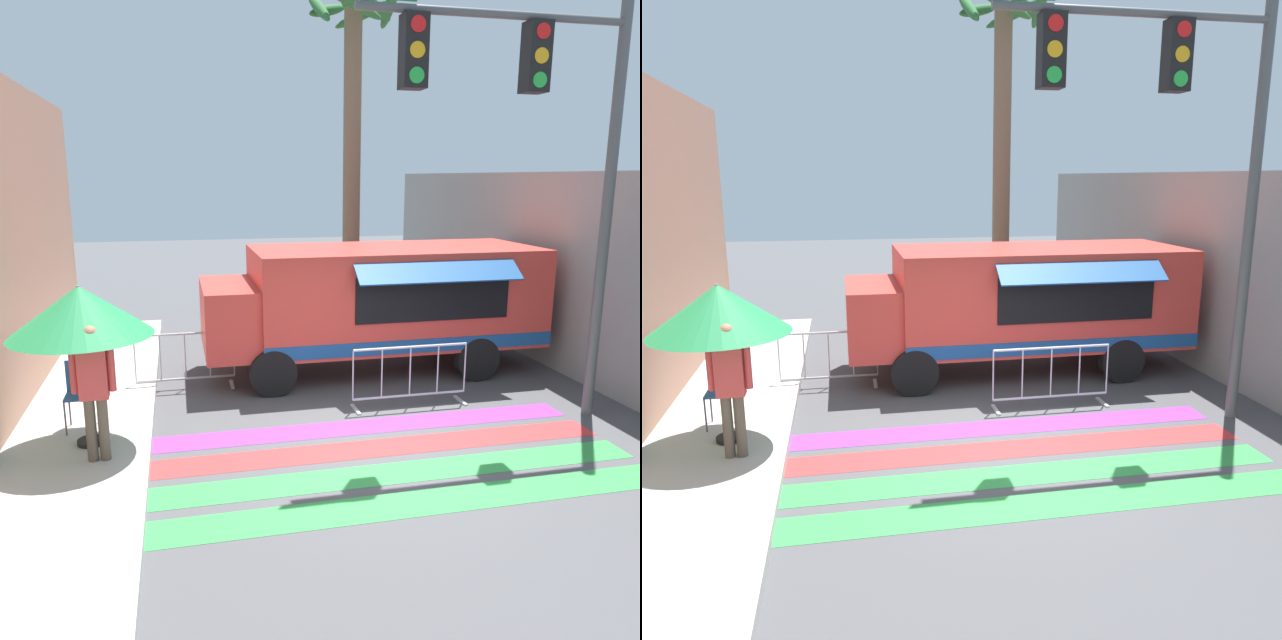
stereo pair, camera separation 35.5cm
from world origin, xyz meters
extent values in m
plane|color=#4C4C4F|center=(0.00, 0.00, 0.00)|extent=(60.00, 60.00, 0.00)
cube|color=gray|center=(4.50, 3.00, 1.86)|extent=(0.20, 16.00, 3.72)
cube|color=green|center=(0.00, -1.58, 0.00)|extent=(6.40, 0.56, 0.01)
cube|color=green|center=(0.00, -0.82, 0.00)|extent=(6.40, 0.56, 0.01)
cube|color=red|center=(0.00, -0.06, 0.00)|extent=(6.40, 0.56, 0.01)
cube|color=purple|center=(0.00, 0.70, 0.00)|extent=(6.40, 0.56, 0.01)
cube|color=#D13D33|center=(1.40, 3.43, 1.45)|extent=(5.30, 2.35, 1.78)
cube|color=#D13D33|center=(-1.25, 3.43, 1.16)|extent=(1.87, 2.16, 1.20)
cube|color=#1E232D|center=(-2.13, 3.43, 1.46)|extent=(0.06, 1.88, 0.46)
cube|color=black|center=(1.71, 2.24, 1.59)|extent=(2.80, 0.03, 0.80)
cube|color=#194C8C|center=(1.71, 2.03, 2.07)|extent=(2.90, 0.43, 0.31)
cube|color=#194C8C|center=(1.40, 2.25, 0.74)|extent=(5.30, 0.01, 0.24)
cylinder|color=black|center=(-1.09, 2.35, 0.40)|extent=(0.81, 0.22, 0.81)
cylinder|color=black|center=(-1.09, 4.51, 0.40)|extent=(0.81, 0.22, 0.81)
cylinder|color=black|center=(2.65, 2.35, 0.40)|extent=(0.81, 0.22, 0.81)
cylinder|color=black|center=(2.65, 4.51, 0.40)|extent=(0.81, 0.22, 0.81)
cylinder|color=#515456|center=(3.57, 0.43, 3.03)|extent=(0.16, 0.16, 6.07)
cylinder|color=#515456|center=(1.65, 0.43, 5.68)|extent=(3.85, 0.11, 0.11)
cube|color=black|center=(2.23, 0.40, 5.17)|extent=(0.32, 0.28, 0.90)
cylinder|color=red|center=(2.23, 0.26, 5.47)|extent=(0.20, 0.02, 0.20)
cylinder|color=#F2A519|center=(2.23, 0.26, 5.17)|extent=(0.20, 0.02, 0.20)
cylinder|color=green|center=(2.23, 0.26, 4.87)|extent=(0.20, 0.02, 0.20)
cube|color=black|center=(0.49, 0.40, 5.17)|extent=(0.32, 0.28, 0.90)
cylinder|color=red|center=(0.49, 0.26, 5.47)|extent=(0.20, 0.02, 0.20)
cylinder|color=#F2A519|center=(0.49, 0.26, 5.17)|extent=(0.20, 0.02, 0.20)
cylinder|color=green|center=(0.49, 0.26, 4.87)|extent=(0.20, 0.02, 0.20)
cylinder|color=black|center=(-3.80, 0.61, 0.18)|extent=(0.36, 0.36, 0.06)
cylinder|color=#B2B2B7|center=(-3.80, 0.61, 1.22)|extent=(0.04, 0.04, 2.14)
cone|color=#268C4C|center=(-3.80, 0.61, 1.97)|extent=(1.81, 1.81, 0.65)
cylinder|color=#4C4C51|center=(-4.17, 0.97, 0.39)|extent=(0.02, 0.02, 0.48)
cylinder|color=#4C4C51|center=(-3.78, 0.97, 0.39)|extent=(0.02, 0.02, 0.48)
cylinder|color=#4C4C51|center=(-4.17, 1.35, 0.39)|extent=(0.02, 0.02, 0.48)
cylinder|color=#4C4C51|center=(-3.78, 1.35, 0.39)|extent=(0.02, 0.02, 0.48)
cube|color=#2D5999|center=(-3.98, 1.16, 0.65)|extent=(0.41, 0.41, 0.03)
cube|color=#2D5999|center=(-3.98, 1.35, 0.89)|extent=(0.41, 0.03, 0.45)
cylinder|color=brown|center=(-3.71, 0.08, 0.56)|extent=(0.13, 0.13, 0.82)
cylinder|color=brown|center=(-3.56, 0.08, 0.56)|extent=(0.13, 0.13, 0.82)
cube|color=#CC3F3F|center=(-3.64, 0.08, 1.30)|extent=(0.34, 0.20, 0.66)
cylinder|color=#CC3F3F|center=(-3.86, 0.08, 1.33)|extent=(0.09, 0.09, 0.56)
cylinder|color=#CC3F3F|center=(-3.42, 0.08, 1.33)|extent=(0.09, 0.09, 0.56)
sphere|color=#9E7051|center=(-3.64, 0.08, 1.77)|extent=(0.23, 0.23, 0.23)
cylinder|color=#B7BABF|center=(0.98, 1.37, 0.99)|extent=(1.90, 0.04, 0.04)
cylinder|color=#B7BABF|center=(0.98, 1.37, 0.18)|extent=(1.90, 0.04, 0.04)
cylinder|color=#B7BABF|center=(0.03, 1.37, 0.59)|extent=(0.02, 0.02, 0.81)
cylinder|color=#B7BABF|center=(0.50, 1.37, 0.59)|extent=(0.02, 0.02, 0.81)
cylinder|color=#B7BABF|center=(0.98, 1.37, 0.59)|extent=(0.02, 0.02, 0.81)
cylinder|color=#B7BABF|center=(1.45, 1.37, 0.59)|extent=(0.02, 0.02, 0.81)
cylinder|color=#B7BABF|center=(1.93, 1.37, 0.59)|extent=(0.02, 0.02, 0.81)
cube|color=#B7BABF|center=(0.08, 1.37, 0.01)|extent=(0.06, 0.44, 0.03)
cube|color=#B7BABF|center=(1.88, 1.37, 0.01)|extent=(0.06, 0.44, 0.03)
cylinder|color=#B7BABF|center=(-2.52, 3.05, 0.99)|extent=(1.68, 0.04, 0.04)
cylinder|color=#B7BABF|center=(-2.52, 3.05, 0.18)|extent=(1.68, 0.04, 0.04)
cylinder|color=#B7BABF|center=(-3.36, 3.05, 0.59)|extent=(0.02, 0.02, 0.81)
cylinder|color=#B7BABF|center=(-2.94, 3.05, 0.59)|extent=(0.02, 0.02, 0.81)
cylinder|color=#B7BABF|center=(-2.52, 3.05, 0.59)|extent=(0.02, 0.02, 0.81)
cylinder|color=#B7BABF|center=(-2.10, 3.05, 0.59)|extent=(0.02, 0.02, 0.81)
cylinder|color=#B7BABF|center=(-1.68, 3.05, 0.59)|extent=(0.02, 0.02, 0.81)
cube|color=#B7BABF|center=(-3.31, 3.05, 0.01)|extent=(0.06, 0.44, 0.03)
cube|color=#B7BABF|center=(-1.73, 3.05, 0.01)|extent=(0.06, 0.44, 0.03)
cylinder|color=#7A664C|center=(1.67, 7.36, 3.73)|extent=(0.42, 0.42, 7.47)
ellipsoid|color=#2D6B33|center=(2.49, 7.26, 7.43)|extent=(0.43, 1.67, 0.77)
ellipsoid|color=#2D6B33|center=(2.08, 7.98, 7.43)|extent=(1.37, 1.03, 0.71)
ellipsoid|color=#2D6B33|center=(1.19, 7.92, 7.45)|extent=(1.28, 1.15, 0.64)
ellipsoid|color=#2D6B33|center=(0.83, 7.29, 7.36)|extent=(0.37, 1.59, 1.06)
ellipsoid|color=#2D6B33|center=(1.36, 6.61, 7.36)|extent=(1.50, 0.80, 1.01)
ellipsoid|color=#2D6B33|center=(1.93, 6.79, 7.38)|extent=(1.21, 0.74, 0.78)
camera|label=1|loc=(-2.56, -7.60, 3.62)|focal=35.00mm
camera|label=2|loc=(-2.22, -7.67, 3.62)|focal=35.00mm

